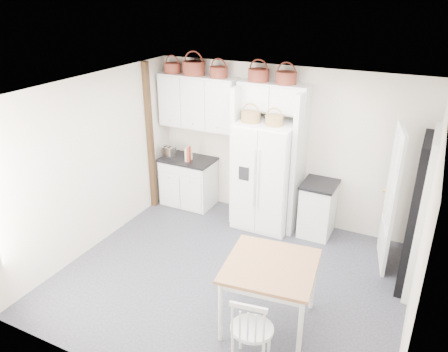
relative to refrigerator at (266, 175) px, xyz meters
The scene contains 29 objects.
floor 1.85m from the refrigerator, 84.68° to the right, with size 4.50×4.50×0.00m, color #282830.
ceiling 2.35m from the refrigerator, 84.68° to the right, with size 4.50×4.50×0.00m, color white.
wall_back 0.58m from the refrigerator, 68.88° to the left, with size 4.50×4.50×0.00m, color beige.
wall_left 2.68m from the refrigerator, 142.50° to the right, with size 4.00×4.00×0.00m, color beige.
wall_right 2.92m from the refrigerator, 33.88° to the right, with size 4.00×4.00×0.00m, color beige.
refrigerator is the anchor object (origin of this frame).
base_cab_left 1.59m from the refrigerator, behind, with size 0.92×0.58×0.85m, color white.
base_cab_right 1.00m from the refrigerator, ahead, with size 0.49×0.58×0.85m, color white.
dining_table 2.44m from the refrigerator, 67.11° to the right, with size 1.01×1.01×0.84m, color #955326.
windsor_chair 3.05m from the refrigerator, 70.94° to the right, with size 0.46×0.42×0.93m, color white.
counter_left 1.52m from the refrigerator, behind, with size 0.96×0.62×0.04m, color black.
counter_right 0.88m from the refrigerator, ahead, with size 0.52×0.62×0.04m, color black.
toaster 1.88m from the refrigerator, behind, with size 0.28×0.16×0.20m, color silver.
cookbook_red 1.44m from the refrigerator, behind, with size 0.04×0.17×0.25m, color #A23221.
cookbook_cream 1.46m from the refrigerator, behind, with size 0.04×0.16×0.25m, color beige.
basket_upper_a 2.41m from the refrigerator, behind, with size 0.29×0.29×0.17m, color #5E271B.
basket_upper_b 2.13m from the refrigerator, behind, with size 0.38×0.38×0.22m, color #5E271B.
basket_upper_c 1.83m from the refrigerator, 167.15° to the left, with size 0.30×0.30×0.17m, color #5E271B.
basket_bridge_a 1.59m from the refrigerator, 140.60° to the left, with size 0.34×0.34×0.19m, color #5E271B.
basket_bridge_b 1.58m from the refrigerator, 50.18° to the left, with size 0.32×0.32×0.18m, color #5E271B.
basket_fridge_a 1.01m from the refrigerator, 157.82° to the right, with size 0.30×0.30×0.16m, color brown.
basket_fridge_b 0.98m from the refrigerator, 36.08° to the right, with size 0.28×0.28×0.15m, color brown.
upper_cabinet 1.70m from the refrigerator, behind, with size 1.40×0.34×0.90m, color white.
bridge_cabinet 1.25m from the refrigerator, 90.00° to the left, with size 1.12×0.34×0.45m, color white.
fridge_panel_left 0.58m from the refrigerator, behind, with size 0.08×0.60×2.30m, color white.
fridge_panel_right 0.58m from the refrigerator, ahead, with size 0.08×0.60×2.30m, color white.
trim_post 2.11m from the refrigerator, behind, with size 0.09×0.09×2.60m, color black.
doorway_void 2.39m from the refrigerator, 14.83° to the right, with size 0.18×0.85×2.05m, color black.
door_slab 1.97m from the refrigerator, ahead, with size 0.80×0.04×2.05m, color white.
Camera 1 is at (2.13, -4.50, 3.72)m, focal length 35.00 mm.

